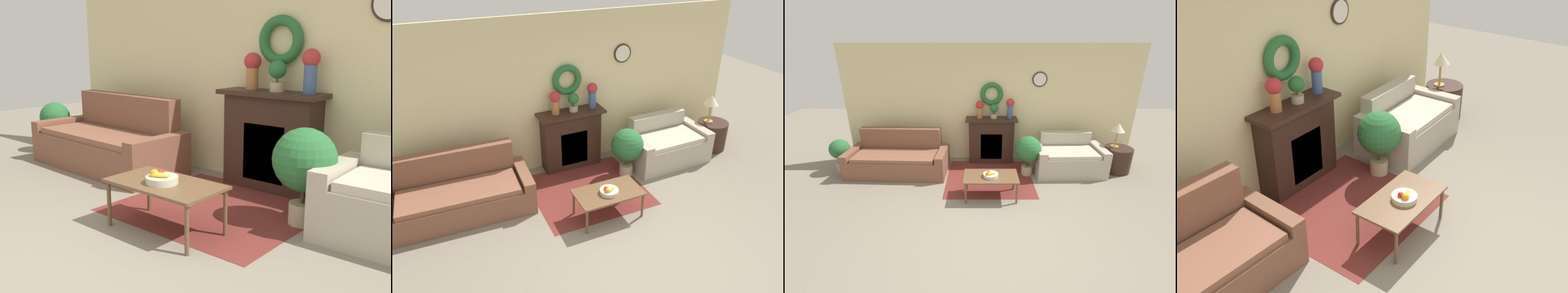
% 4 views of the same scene
% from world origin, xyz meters
% --- Properties ---
extents(ground_plane, '(16.00, 16.00, 0.00)m').
position_xyz_m(ground_plane, '(0.00, 0.00, 0.00)').
color(ground_plane, gray).
extents(floor_rug, '(1.80, 1.66, 0.01)m').
position_xyz_m(floor_rug, '(-0.06, 1.73, 0.00)').
color(floor_rug, maroon).
rests_on(floor_rug, ground_plane).
extents(wall_back, '(6.80, 0.18, 2.70)m').
position_xyz_m(wall_back, '(0.00, 2.81, 1.36)').
color(wall_back, beige).
rests_on(wall_back, ground_plane).
extents(fireplace, '(1.18, 0.41, 1.08)m').
position_xyz_m(fireplace, '(0.00, 2.61, 0.55)').
color(fireplace, '#331E16').
rests_on(fireplace, ground_plane).
extents(couch_left, '(2.17, 0.99, 0.92)m').
position_xyz_m(couch_left, '(-2.06, 2.05, 0.31)').
color(couch_left, brown).
rests_on(couch_left, ground_plane).
extents(loveseat_right, '(1.50, 0.93, 0.82)m').
position_xyz_m(loveseat_right, '(1.68, 2.07, 0.31)').
color(loveseat_right, '#B2A893').
rests_on(loveseat_right, ground_plane).
extents(coffee_table, '(0.99, 0.56, 0.43)m').
position_xyz_m(coffee_table, '(-0.06, 1.02, 0.39)').
color(coffee_table, brown).
rests_on(coffee_table, ground_plane).
extents(fruit_bowl, '(0.28, 0.28, 0.12)m').
position_xyz_m(fruit_bowl, '(-0.07, 0.99, 0.47)').
color(fruit_bowl, beige).
rests_on(fruit_bowl, coffee_table).
extents(side_table_by_loveseat, '(0.59, 0.59, 0.56)m').
position_xyz_m(side_table_by_loveseat, '(2.79, 2.09, 0.28)').
color(side_table_by_loveseat, '#331E16').
rests_on(side_table_by_loveseat, ground_plane).
extents(table_lamp, '(0.28, 0.28, 0.54)m').
position_xyz_m(table_lamp, '(2.71, 2.14, 0.98)').
color(table_lamp, '#B28E42').
rests_on(table_lamp, side_table_by_loveseat).
extents(vase_on_mantel_left, '(0.19, 0.19, 0.40)m').
position_xyz_m(vase_on_mantel_left, '(-0.27, 2.62, 1.32)').
color(vase_on_mantel_left, '#AD6B38').
rests_on(vase_on_mantel_left, fireplace).
extents(vase_on_mantel_right, '(0.18, 0.18, 0.45)m').
position_xyz_m(vase_on_mantel_right, '(0.42, 2.62, 1.35)').
color(vase_on_mantel_right, '#3D5684').
rests_on(vase_on_mantel_right, fireplace).
extents(potted_plant_on_mantel, '(0.19, 0.19, 0.33)m').
position_xyz_m(potted_plant_on_mantel, '(0.05, 2.60, 1.27)').
color(potted_plant_on_mantel, tan).
rests_on(potted_plant_on_mantel, fireplace).
extents(potted_plant_floor_by_loveseat, '(0.56, 0.56, 0.87)m').
position_xyz_m(potted_plant_floor_by_loveseat, '(0.76, 1.91, 0.56)').
color(potted_plant_floor_by_loveseat, tan).
rests_on(potted_plant_floor_by_loveseat, ground_plane).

